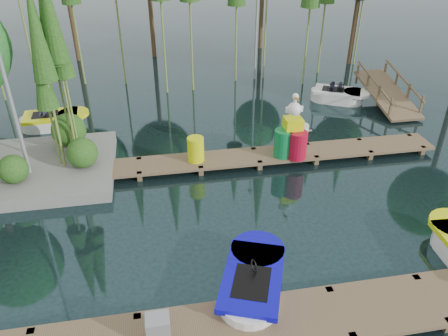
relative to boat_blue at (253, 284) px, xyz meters
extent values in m
plane|color=#1C3135|center=(-0.48, 3.38, -0.28)|extent=(90.00, 90.00, 0.00)
cube|color=brown|center=(-0.48, -1.12, -0.03)|extent=(18.00, 1.50, 0.10)
cube|color=brown|center=(-2.63, -0.49, -0.23)|extent=(0.16, 0.16, 0.50)
cube|color=brown|center=(-0.48, -0.49, -0.23)|extent=(0.16, 0.16, 0.50)
cube|color=brown|center=(1.67, -0.49, -0.23)|extent=(0.16, 0.16, 0.50)
cube|color=brown|center=(3.82, -1.75, -0.23)|extent=(0.16, 0.16, 0.50)
cube|color=brown|center=(3.82, -0.49, -0.23)|extent=(0.16, 0.16, 0.50)
cube|color=brown|center=(0.52, 5.88, -0.03)|extent=(15.00, 1.20, 0.10)
cube|color=brown|center=(-6.58, 5.40, -0.23)|extent=(0.16, 0.16, 0.50)
cube|color=brown|center=(-6.58, 6.36, -0.23)|extent=(0.16, 0.16, 0.50)
cube|color=brown|center=(-4.55, 5.40, -0.23)|extent=(0.16, 0.16, 0.50)
cube|color=brown|center=(-4.55, 6.36, -0.23)|extent=(0.16, 0.16, 0.50)
cube|color=brown|center=(-2.52, 5.40, -0.23)|extent=(0.16, 0.16, 0.50)
cube|color=brown|center=(-2.52, 6.36, -0.23)|extent=(0.16, 0.16, 0.50)
cube|color=brown|center=(-0.49, 5.40, -0.23)|extent=(0.16, 0.16, 0.50)
cube|color=brown|center=(-0.49, 6.36, -0.23)|extent=(0.16, 0.16, 0.50)
cube|color=brown|center=(1.54, 5.40, -0.23)|extent=(0.16, 0.16, 0.50)
cube|color=brown|center=(1.54, 6.36, -0.23)|extent=(0.16, 0.16, 0.50)
cube|color=brown|center=(3.57, 5.40, -0.23)|extent=(0.16, 0.16, 0.50)
cube|color=brown|center=(3.57, 6.36, -0.23)|extent=(0.16, 0.16, 0.50)
cube|color=brown|center=(5.59, 5.40, -0.23)|extent=(0.16, 0.16, 0.50)
cube|color=brown|center=(5.59, 6.36, -0.23)|extent=(0.16, 0.16, 0.50)
cube|color=brown|center=(7.62, 5.40, -0.23)|extent=(0.16, 0.16, 0.50)
cube|color=brown|center=(7.62, 6.36, -0.23)|extent=(0.16, 0.16, 0.50)
cube|color=slate|center=(-6.48, 6.38, -0.10)|extent=(6.20, 4.20, 0.42)
sphere|color=#2B591C|center=(-6.28, 5.38, 0.56)|extent=(0.90, 0.90, 0.90)
sphere|color=#2B591C|center=(-4.88, 7.58, 0.71)|extent=(1.20, 1.20, 1.20)
sphere|color=#2B591C|center=(-4.28, 5.98, 0.61)|extent=(1.00, 1.00, 1.00)
cylinder|color=olive|center=(-4.73, 6.95, 2.68)|extent=(0.07, 0.07, 5.93)
cone|color=#2B591C|center=(-4.73, 6.95, 4.76)|extent=(0.70, 0.70, 2.97)
cylinder|color=olive|center=(-5.05, 6.78, 2.55)|extent=(0.07, 0.07, 5.66)
cone|color=#2B591C|center=(-5.05, 6.78, 4.53)|extent=(0.70, 0.70, 2.83)
cylinder|color=olive|center=(-4.54, 6.97, 2.33)|extent=(0.07, 0.07, 5.22)
cone|color=#2B591C|center=(-4.54, 6.97, 4.16)|extent=(0.70, 0.70, 2.61)
cylinder|color=olive|center=(-4.92, 6.16, 2.48)|extent=(0.07, 0.07, 5.53)
cone|color=#2B591C|center=(-4.92, 6.16, 4.42)|extent=(0.70, 0.70, 2.76)
cylinder|color=olive|center=(-5.07, 6.29, 1.72)|extent=(0.07, 0.07, 4.01)
cone|color=#2B591C|center=(-5.07, 6.29, 3.13)|extent=(0.70, 0.70, 2.01)
cylinder|color=olive|center=(-4.61, 6.83, 2.77)|extent=(0.07, 0.07, 6.11)
cone|color=#2B591C|center=(-4.61, 6.83, 4.91)|extent=(0.70, 0.70, 3.05)
cylinder|color=#49321F|center=(9.51, 16.03, 2.23)|extent=(0.26, 0.26, 5.02)
cylinder|color=#49321F|center=(5.26, 20.08, 2.37)|extent=(0.26, 0.26, 5.31)
cylinder|color=#49321F|center=(-1.47, 19.42, 2.95)|extent=(0.26, 0.26, 6.46)
cylinder|color=olive|center=(-5.15, 15.22, 3.56)|extent=(0.09, 0.09, 7.69)
cylinder|color=olive|center=(-1.11, 13.25, 3.94)|extent=(0.09, 0.09, 8.44)
cylinder|color=olive|center=(0.17, 13.38, 3.83)|extent=(0.09, 0.09, 8.22)
cylinder|color=olive|center=(2.48, 14.25, 3.42)|extent=(0.09, 0.09, 7.41)
cylinder|color=olive|center=(5.76, 13.22, 3.42)|extent=(0.09, 0.09, 7.40)
cylinder|color=olive|center=(7.16, 14.81, 3.29)|extent=(0.09, 0.09, 7.14)
cylinder|color=gray|center=(-5.98, 5.88, 3.22)|extent=(0.12, 0.12, 7.00)
cylinder|color=gray|center=(3.52, 14.38, 3.22)|extent=(0.12, 0.12, 7.00)
cube|color=brown|center=(8.52, 9.88, 0.27)|extent=(1.50, 3.94, 0.95)
cube|color=brown|center=(7.82, 8.28, 0.31)|extent=(0.08, 0.08, 0.90)
cube|color=brown|center=(7.82, 9.38, 0.42)|extent=(0.08, 0.08, 0.90)
cube|color=brown|center=(7.82, 10.48, 0.53)|extent=(0.08, 0.08, 0.90)
cube|color=brown|center=(7.82, 11.58, 0.64)|extent=(0.08, 0.08, 0.90)
cube|color=brown|center=(7.82, 9.88, 0.87)|extent=(0.06, 3.54, 0.83)
cube|color=brown|center=(9.22, 8.28, 0.31)|extent=(0.08, 0.08, 0.90)
cube|color=brown|center=(9.22, 9.38, 0.42)|extent=(0.08, 0.08, 0.90)
cube|color=brown|center=(9.22, 10.48, 0.53)|extent=(0.08, 0.08, 0.90)
cube|color=brown|center=(9.22, 11.58, 0.64)|extent=(0.08, 0.08, 0.90)
cube|color=brown|center=(9.22, 9.88, 0.87)|extent=(0.06, 3.54, 0.83)
cube|color=white|center=(-0.02, -0.06, -0.07)|extent=(1.66, 1.67, 0.59)
cylinder|color=white|center=(0.21, 0.55, -0.07)|extent=(1.66, 1.66, 0.59)
cylinder|color=white|center=(-0.25, -0.67, -0.07)|extent=(1.66, 1.66, 0.59)
cube|color=#0A07B6|center=(-0.02, -0.06, 0.26)|extent=(2.02, 2.56, 0.15)
cylinder|color=#0A07B6|center=(0.31, 0.82, 0.26)|extent=(1.69, 1.69, 0.15)
cube|color=black|center=(-0.10, -0.26, 0.30)|extent=(1.12, 1.28, 0.06)
torus|color=black|center=(0.03, 0.09, 0.47)|extent=(0.25, 0.33, 0.28)
cube|color=white|center=(-5.98, 10.16, -0.08)|extent=(1.29, 1.28, 0.55)
cylinder|color=white|center=(-5.37, 10.20, -0.08)|extent=(1.28, 1.28, 0.55)
cylinder|color=white|center=(-6.58, 10.12, -0.08)|extent=(1.28, 1.28, 0.55)
cube|color=#D6E60C|center=(-5.98, 10.16, 0.22)|extent=(2.18, 1.36, 0.14)
cylinder|color=#D6E60C|center=(-5.09, 10.21, 0.22)|extent=(1.31, 1.31, 0.14)
cube|color=black|center=(-6.18, 10.14, 0.27)|extent=(1.04, 0.81, 0.06)
torus|color=black|center=(-5.82, 10.17, 0.42)|extent=(0.29, 0.17, 0.27)
imported|color=#1E1E2D|center=(-6.23, 10.14, 0.51)|extent=(0.46, 0.35, 0.98)
cube|color=white|center=(6.54, 10.75, -0.09)|extent=(1.60, 1.59, 0.54)
cylinder|color=white|center=(7.06, 10.47, -0.09)|extent=(1.59, 1.59, 0.54)
cylinder|color=white|center=(6.01, 11.02, -0.09)|extent=(1.59, 1.59, 0.54)
cube|color=white|center=(6.54, 10.75, 0.21)|extent=(2.37, 2.01, 0.14)
cylinder|color=white|center=(7.30, 10.35, 0.21)|extent=(1.62, 1.62, 0.14)
cube|color=black|center=(6.36, 10.84, 0.25)|extent=(1.20, 1.10, 0.06)
torus|color=black|center=(6.67, 10.68, 0.41)|extent=(0.31, 0.25, 0.26)
imported|color=#1E1E2D|center=(6.32, 10.86, 0.45)|extent=(0.48, 0.44, 0.88)
imported|color=#1E1E2D|center=(6.78, 11.00, 0.40)|extent=(0.38, 0.34, 0.67)
cube|color=gray|center=(-2.19, -1.12, 0.31)|extent=(0.48, 0.40, 0.58)
cylinder|color=#D6E60C|center=(-0.59, 5.88, 0.44)|extent=(0.57, 0.57, 0.85)
cylinder|color=#0C7237|center=(2.41, 5.68, 0.50)|extent=(0.65, 0.65, 0.97)
cylinder|color=silver|center=(3.06, 6.00, 0.50)|extent=(0.65, 0.65, 0.97)
cylinder|color=#A40B25|center=(2.85, 5.46, 0.50)|extent=(0.65, 0.65, 0.97)
cube|color=#D6E60C|center=(2.74, 5.78, 1.18)|extent=(0.59, 0.59, 0.38)
sphere|color=white|center=(2.74, 5.78, 1.69)|extent=(0.47, 0.47, 0.47)
cylinder|color=white|center=(2.74, 5.78, 1.96)|extent=(0.11, 0.11, 0.32)
sphere|color=white|center=(2.74, 5.78, 2.14)|extent=(0.22, 0.22, 0.22)
cone|color=orange|center=(2.74, 5.57, 2.12)|extent=(0.11, 0.32, 0.11)
cube|color=white|center=(2.74, 5.78, 1.69)|extent=(0.59, 0.06, 0.19)
cylinder|color=gray|center=(3.20, 5.88, 0.35)|extent=(0.11, 0.11, 0.67)
sphere|color=white|center=(3.20, 5.88, 0.80)|extent=(0.22, 0.22, 0.22)
cube|color=gray|center=(3.20, 5.88, 0.80)|extent=(0.56, 0.04, 0.04)
cone|color=orange|center=(3.20, 5.75, 0.80)|extent=(0.04, 0.11, 0.04)
camera|label=1|loc=(-1.92, -7.02, 7.45)|focal=35.00mm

